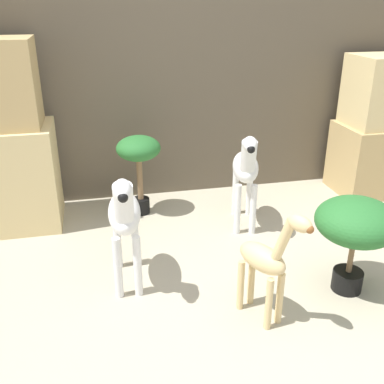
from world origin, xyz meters
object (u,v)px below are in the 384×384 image
at_px(zebra_left, 125,216).
at_px(potted_palm_front, 356,226).
at_px(zebra_right, 246,169).
at_px(giraffe_figurine, 267,261).
at_px(potted_palm_back, 139,155).

xyz_separation_m(zebra_left, potted_palm_front, (1.13, -0.30, -0.03)).
relative_size(zebra_right, potted_palm_front, 1.32).
height_order(zebra_left, potted_palm_front, zebra_left).
bearing_deg(potted_palm_front, giraffe_figurine, -166.52).
distance_m(zebra_right, zebra_left, 0.97).
height_order(zebra_left, potted_palm_back, zebra_left).
xyz_separation_m(potted_palm_front, potted_palm_back, (-0.97, 1.16, 0.06)).
bearing_deg(potted_palm_back, potted_palm_front, -50.32).
relative_size(zebra_right, potted_palm_back, 1.20).
bearing_deg(potted_palm_front, zebra_right, 110.81).
bearing_deg(zebra_left, giraffe_figurine, -34.85).
bearing_deg(zebra_left, zebra_right, 31.85).
bearing_deg(zebra_left, potted_palm_back, 78.99).
relative_size(zebra_right, giraffe_figurine, 1.11).
relative_size(zebra_left, potted_palm_front, 1.32).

